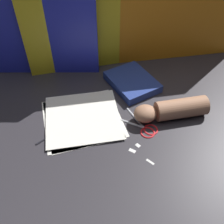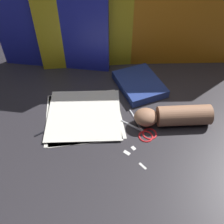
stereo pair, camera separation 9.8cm
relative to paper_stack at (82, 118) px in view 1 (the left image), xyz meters
name	(u,v)px [view 1 (the left image)]	position (x,y,z in m)	size (l,w,h in m)	color
ground_plane	(117,124)	(0.13, -0.06, 0.00)	(6.00, 6.00, 0.00)	#2D2B30
backdrop_panel_left	(35,23)	(-0.14, 0.35, 0.24)	(0.51, 0.12, 0.49)	#2833D1
backdrop_panel_center	(93,30)	(0.10, 0.35, 0.18)	(0.61, 0.05, 0.38)	yellow
backdrop_panel_right	(166,9)	(0.43, 0.35, 0.25)	(0.81, 0.04, 0.51)	orange
paper_stack	(82,118)	(0.00, 0.00, 0.00)	(0.32, 0.31, 0.01)	white
book_closed	(132,82)	(0.24, 0.17, 0.01)	(0.24, 0.27, 0.04)	navy
scissors	(144,127)	(0.23, -0.09, 0.00)	(0.16, 0.18, 0.01)	silver
hand_forearm	(172,110)	(0.35, -0.06, 0.03)	(0.29, 0.08, 0.08)	#A87556
paper_scrap_near	(132,151)	(0.16, -0.19, 0.00)	(0.03, 0.03, 0.00)	white
paper_scrap_mid	(138,145)	(0.18, -0.17, 0.00)	(0.02, 0.02, 0.00)	white
paper_scrap_far	(150,162)	(0.20, -0.25, 0.00)	(0.03, 0.03, 0.00)	white
pen	(53,134)	(-0.12, -0.06, 0.00)	(0.13, 0.08, 0.01)	black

